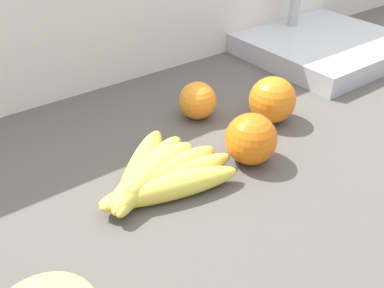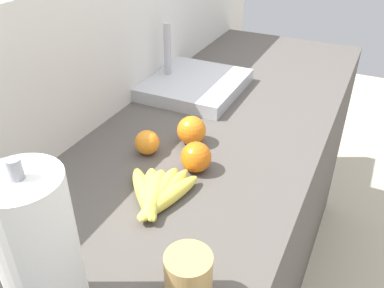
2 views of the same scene
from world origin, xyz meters
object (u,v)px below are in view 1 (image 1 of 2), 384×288
at_px(banana_bunch, 157,176).
at_px(orange_back_left, 272,100).
at_px(orange_back_right, 251,139).
at_px(sink_basin, 325,45).
at_px(orange_center, 198,101).

height_order(banana_bunch, orange_back_left, orange_back_left).
height_order(orange_back_right, sink_basin, sink_basin).
bearing_deg(sink_basin, orange_center, -172.40).
xyz_separation_m(banana_bunch, orange_back_left, (0.25, 0.04, 0.02)).
bearing_deg(sink_basin, orange_back_left, -156.19).
xyz_separation_m(banana_bunch, orange_center, (0.16, 0.12, 0.01)).
height_order(orange_back_left, sink_basin, sink_basin).
xyz_separation_m(orange_back_right, sink_basin, (0.42, 0.20, -0.01)).
distance_m(banana_bunch, orange_center, 0.20).
xyz_separation_m(orange_back_right, orange_back_left, (0.11, 0.06, 0.00)).
height_order(orange_center, orange_back_left, orange_back_left).
height_order(banana_bunch, sink_basin, sink_basin).
relative_size(orange_back_right, orange_back_left, 0.96).
bearing_deg(orange_back_left, orange_back_right, -149.39).
distance_m(orange_center, sink_basin, 0.41).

